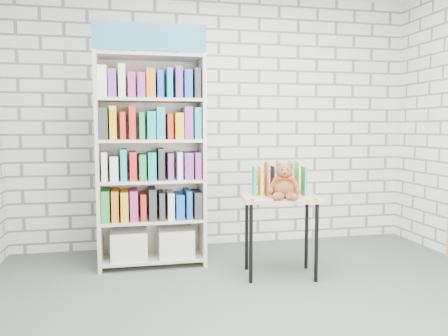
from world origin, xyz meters
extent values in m
plane|color=#475145|center=(0.00, 0.00, 0.00)|extent=(4.50, 4.50, 0.00)
cube|color=silver|center=(0.00, 2.00, 1.40)|extent=(4.50, 0.02, 2.80)
cube|color=beige|center=(-1.27, 1.35, 1.01)|extent=(0.03, 0.39, 2.01)
cube|color=beige|center=(-0.30, 1.35, 1.01)|extent=(0.03, 0.39, 2.01)
cube|color=beige|center=(-0.78, 1.54, 1.01)|extent=(1.01, 0.02, 2.01)
cube|color=teal|center=(-0.78, 1.16, 2.13)|extent=(1.01, 0.02, 0.25)
cube|color=beige|center=(-0.78, 1.35, 0.07)|extent=(0.94, 0.37, 0.03)
cube|color=beige|center=(-0.78, 1.35, 0.45)|extent=(0.94, 0.37, 0.03)
cube|color=beige|center=(-0.78, 1.35, 0.83)|extent=(0.94, 0.37, 0.03)
cube|color=beige|center=(-0.78, 1.35, 1.21)|extent=(0.94, 0.37, 0.03)
cube|color=beige|center=(-0.78, 1.35, 1.59)|extent=(0.94, 0.37, 0.03)
cube|color=beige|center=(-0.78, 1.35, 1.99)|extent=(0.94, 0.37, 0.03)
cube|color=silver|center=(-1.00, 1.35, 0.21)|extent=(0.34, 0.33, 0.27)
cube|color=silver|center=(-0.56, 1.35, 0.21)|extent=(0.34, 0.33, 0.27)
cube|color=yellow|center=(-0.78, 1.34, 0.59)|extent=(0.94, 0.33, 0.27)
cube|color=blue|center=(-0.78, 1.34, 0.97)|extent=(0.94, 0.33, 0.27)
cube|color=green|center=(-0.78, 1.34, 1.35)|extent=(0.94, 0.33, 0.27)
cube|color=orange|center=(-0.78, 1.34, 1.73)|extent=(0.94, 0.33, 0.27)
cube|color=tan|center=(0.33, 0.81, 0.70)|extent=(0.73, 0.56, 0.03)
cylinder|color=black|center=(0.02, 0.68, 0.34)|extent=(0.03, 0.03, 0.69)
cylinder|color=black|center=(0.08, 1.03, 0.34)|extent=(0.03, 0.03, 0.69)
cylinder|color=black|center=(0.58, 0.59, 0.34)|extent=(0.03, 0.03, 0.69)
cylinder|color=black|center=(0.63, 0.94, 0.34)|extent=(0.03, 0.03, 0.69)
cylinder|color=black|center=(0.03, 0.68, 0.72)|extent=(0.05, 0.05, 0.01)
cylinder|color=black|center=(0.57, 0.60, 0.72)|extent=(0.05, 0.05, 0.01)
cube|color=teal|center=(0.12, 0.95, 0.86)|extent=(0.05, 0.21, 0.28)
cube|color=yellow|center=(0.18, 0.94, 0.86)|extent=(0.05, 0.21, 0.28)
cube|color=#C75215|center=(0.23, 0.93, 0.86)|extent=(0.05, 0.21, 0.28)
cube|color=black|center=(0.29, 0.92, 0.86)|extent=(0.05, 0.21, 0.28)
cube|color=white|center=(0.34, 0.92, 0.86)|extent=(0.05, 0.21, 0.28)
cube|color=orange|center=(0.40, 0.91, 0.86)|extent=(0.05, 0.21, 0.28)
cube|color=#359DC6|center=(0.46, 0.90, 0.86)|extent=(0.05, 0.21, 0.28)
cube|color=#DCE44C|center=(0.51, 0.89, 0.86)|extent=(0.05, 0.21, 0.28)
cube|color=teal|center=(0.57, 0.88, 0.86)|extent=(0.05, 0.21, 0.28)
ellipsoid|color=brown|center=(0.33, 0.73, 0.81)|extent=(0.19, 0.16, 0.19)
sphere|color=brown|center=(0.33, 0.72, 0.96)|extent=(0.13, 0.13, 0.13)
sphere|color=brown|center=(0.28, 0.75, 1.01)|extent=(0.05, 0.05, 0.05)
sphere|color=brown|center=(0.38, 0.72, 1.01)|extent=(0.05, 0.05, 0.05)
sphere|color=brown|center=(0.31, 0.67, 0.94)|extent=(0.05, 0.05, 0.05)
sphere|color=black|center=(0.29, 0.68, 0.97)|extent=(0.02, 0.02, 0.02)
sphere|color=black|center=(0.33, 0.66, 0.97)|extent=(0.02, 0.02, 0.02)
sphere|color=black|center=(0.31, 0.65, 0.94)|extent=(0.02, 0.02, 0.02)
cylinder|color=brown|center=(0.23, 0.74, 0.84)|extent=(0.09, 0.10, 0.13)
cylinder|color=brown|center=(0.41, 0.68, 0.84)|extent=(0.10, 0.07, 0.13)
sphere|color=brown|center=(0.20, 0.73, 0.79)|extent=(0.05, 0.05, 0.05)
sphere|color=brown|center=(0.44, 0.66, 0.79)|extent=(0.05, 0.05, 0.05)
cylinder|color=brown|center=(0.25, 0.65, 0.76)|extent=(0.06, 0.14, 0.08)
cylinder|color=brown|center=(0.35, 0.62, 0.76)|extent=(0.13, 0.15, 0.08)
sphere|color=brown|center=(0.21, 0.60, 0.75)|extent=(0.06, 0.06, 0.06)
sphere|color=brown|center=(0.36, 0.55, 0.75)|extent=(0.06, 0.06, 0.06)
cone|color=red|center=(0.28, 0.68, 0.89)|extent=(0.07, 0.06, 0.05)
cone|color=red|center=(0.34, 0.66, 0.89)|extent=(0.07, 0.06, 0.05)
sphere|color=red|center=(0.31, 0.67, 0.89)|extent=(0.03, 0.03, 0.03)
camera|label=1|loc=(-0.94, -2.84, 1.33)|focal=35.00mm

